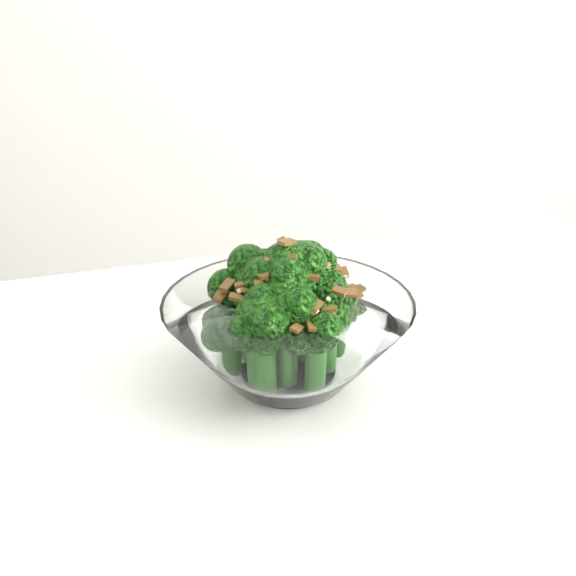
{
  "coord_description": "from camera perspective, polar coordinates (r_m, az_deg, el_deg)",
  "views": [
    {
      "loc": [
        0.04,
        -0.32,
        1.05
      ],
      "look_at": [
        0.01,
        0.13,
        0.84
      ],
      "focal_mm": 40.0,
      "sensor_mm": 36.0,
      "label": 1
    }
  ],
  "objects": [
    {
      "name": "broccoli_dish",
      "position": [
        0.52,
        -0.18,
        -3.58
      ],
      "size": [
        0.2,
        0.2,
        0.13
      ],
      "color": "white",
      "rests_on": "table"
    }
  ]
}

